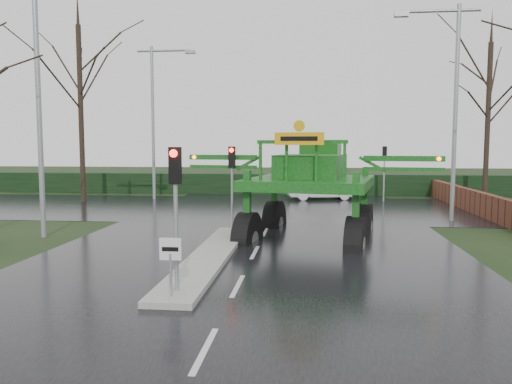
# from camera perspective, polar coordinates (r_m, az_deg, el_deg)

# --- Properties ---
(ground) EXTENTS (140.00, 140.00, 0.00)m
(ground) POSITION_cam_1_polar(r_m,az_deg,el_deg) (12.84, -2.11, -10.76)
(ground) COLOR black
(ground) RESTS_ON ground
(road_main) EXTENTS (14.00, 80.00, 0.02)m
(road_main) POSITION_cam_1_polar(r_m,az_deg,el_deg) (22.56, 1.52, -3.74)
(road_main) COLOR black
(road_main) RESTS_ON ground
(road_cross) EXTENTS (80.00, 12.00, 0.02)m
(road_cross) POSITION_cam_1_polar(r_m,az_deg,el_deg) (28.49, 2.48, -1.85)
(road_cross) COLOR black
(road_cross) RESTS_ON ground
(median_island) EXTENTS (1.20, 10.00, 0.16)m
(median_island) POSITION_cam_1_polar(r_m,az_deg,el_deg) (15.90, -5.23, -7.31)
(median_island) COLOR gray
(median_island) RESTS_ON ground
(hedge_row) EXTENTS (44.00, 0.90, 1.50)m
(hedge_row) POSITION_cam_1_polar(r_m,az_deg,el_deg) (36.36, 3.28, 0.87)
(hedge_row) COLOR black
(hedge_row) RESTS_ON ground
(brick_wall) EXTENTS (0.40, 20.00, 1.20)m
(brick_wall) POSITION_cam_1_polar(r_m,az_deg,el_deg) (29.68, 23.16, -0.83)
(brick_wall) COLOR #592D1E
(brick_wall) RESTS_ON ground
(keep_left_sign) EXTENTS (0.50, 0.07, 1.35)m
(keep_left_sign) POSITION_cam_1_polar(r_m,az_deg,el_deg) (11.42, -9.74, -7.39)
(keep_left_sign) COLOR gray
(keep_left_sign) RESTS_ON ground
(traffic_signal_near) EXTENTS (0.26, 0.33, 3.52)m
(traffic_signal_near) POSITION_cam_1_polar(r_m,az_deg,el_deg) (11.66, -9.20, 0.50)
(traffic_signal_near) COLOR gray
(traffic_signal_near) RESTS_ON ground
(traffic_signal_mid) EXTENTS (0.26, 0.33, 3.52)m
(traffic_signal_mid) POSITION_cam_1_polar(r_m,az_deg,el_deg) (19.96, -2.77, 2.53)
(traffic_signal_mid) COLOR gray
(traffic_signal_mid) RESTS_ON ground
(traffic_signal_far) EXTENTS (0.26, 0.33, 3.52)m
(traffic_signal_far) POSITION_cam_1_polar(r_m,az_deg,el_deg) (32.58, 14.46, 3.44)
(traffic_signal_far) COLOR gray
(traffic_signal_far) RESTS_ON ground
(street_light_left_near) EXTENTS (3.85, 0.30, 10.00)m
(street_light_left_near) POSITION_cam_1_polar(r_m,az_deg,el_deg) (20.90, -22.93, 11.59)
(street_light_left_near) COLOR gray
(street_light_left_near) RESTS_ON ground
(street_light_right) EXTENTS (3.85, 0.30, 10.00)m
(street_light_right) POSITION_cam_1_polar(r_m,az_deg,el_deg) (25.17, 21.22, 10.51)
(street_light_right) COLOR gray
(street_light_right) RESTS_ON ground
(street_light_left_far) EXTENTS (3.85, 0.30, 10.00)m
(street_light_left_far) POSITION_cam_1_polar(r_m,az_deg,el_deg) (33.81, -11.22, 9.34)
(street_light_left_far) COLOR gray
(street_light_left_far) RESTS_ON ground
(tree_left_far) EXTENTS (7.70, 7.70, 13.26)m
(tree_left_far) POSITION_cam_1_polar(r_m,az_deg,el_deg) (33.60, -19.46, 11.15)
(tree_left_far) COLOR black
(tree_left_far) RESTS_ON ground
(tree_right_far) EXTENTS (7.00, 7.00, 12.05)m
(tree_right_far) POSITION_cam_1_polar(r_m,az_deg,el_deg) (35.18, 25.05, 9.61)
(tree_right_far) COLOR black
(tree_right_far) RESTS_ON ground
(crop_sprayer) EXTENTS (9.79, 6.92, 5.55)m
(crop_sprayer) POSITION_cam_1_polar(r_m,az_deg,el_deg) (18.65, -0.76, 2.45)
(crop_sprayer) COLOR black
(crop_sprayer) RESTS_ON ground
(white_sedan) EXTENTS (4.91, 2.60, 1.54)m
(white_sedan) POSITION_cam_1_polar(r_m,az_deg,el_deg) (33.28, 7.52, -0.87)
(white_sedan) COLOR silver
(white_sedan) RESTS_ON ground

